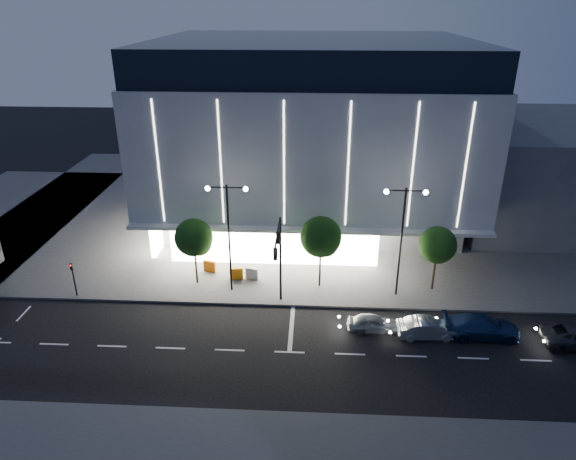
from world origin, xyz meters
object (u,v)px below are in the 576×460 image
(car_third, at_px, (482,327))
(barrier_d, at_px, (252,274))
(traffic_mast, at_px, (279,251))
(street_lamp_west, at_px, (228,223))
(ped_signal_far, at_px, (73,276))
(car_lead, at_px, (373,323))
(tree_left, at_px, (194,239))
(barrier_c, at_px, (236,274))
(barrier_a, at_px, (210,266))
(tree_mid, at_px, (321,239))
(street_lamp_east, at_px, (403,227))
(car_second, at_px, (427,328))
(tree_right, at_px, (438,247))

(car_third, distance_m, barrier_d, 18.04)
(traffic_mast, bearing_deg, street_lamp_west, 146.35)
(ped_signal_far, height_order, car_lead, ped_signal_far)
(tree_left, distance_m, barrier_c, 4.64)
(barrier_a, bearing_deg, street_lamp_west, -34.11)
(ped_signal_far, xyz_separation_m, barrier_d, (13.43, 3.32, -1.24))
(barrier_d, bearing_deg, barrier_a, -178.11)
(traffic_mast, xyz_separation_m, tree_mid, (3.03, 3.68, -0.69))
(ped_signal_far, bearing_deg, street_lamp_east, 3.44)
(tree_left, relative_size, barrier_c, 5.20)
(traffic_mast, relative_size, barrier_c, 6.43)
(tree_left, relative_size, car_third, 1.09)
(tree_left, xyz_separation_m, barrier_c, (3.10, 0.71, -3.38))
(tree_left, xyz_separation_m, barrier_a, (0.68, 1.85, -3.38))
(tree_mid, xyz_separation_m, car_third, (11.11, -6.01, -3.57))
(car_lead, distance_m, car_third, 7.42)
(street_lamp_west, distance_m, car_lead, 12.88)
(barrier_a, xyz_separation_m, barrier_d, (3.73, -1.05, 0.00))
(barrier_a, bearing_deg, barrier_c, -7.96)
(barrier_a, bearing_deg, tree_left, -92.86)
(tree_mid, relative_size, car_lead, 1.71)
(car_lead, height_order, barrier_a, car_lead)
(car_third, distance_m, barrier_a, 21.89)
(ped_signal_far, xyz_separation_m, car_third, (30.14, -3.49, -1.12))
(street_lamp_west, bearing_deg, barrier_a, 128.69)
(street_lamp_east, height_order, tree_left, street_lamp_east)
(street_lamp_east, xyz_separation_m, barrier_d, (-11.57, 1.82, -5.31))
(tree_left, bearing_deg, barrier_a, 69.94)
(barrier_c, bearing_deg, barrier_d, -4.64)
(traffic_mast, relative_size, car_third, 1.34)
(tree_mid, relative_size, car_third, 1.17)
(tree_left, bearing_deg, barrier_c, 12.89)
(car_second, height_order, barrier_a, car_second)
(street_lamp_west, relative_size, tree_right, 1.63)
(car_second, relative_size, barrier_c, 3.77)
(traffic_mast, xyz_separation_m, car_second, (10.39, -2.61, -4.34))
(tree_left, distance_m, car_lead, 15.25)
(street_lamp_west, xyz_separation_m, car_second, (14.39, -5.27, -5.27))
(barrier_a, height_order, barrier_c, same)
(street_lamp_east, height_order, barrier_d, street_lamp_east)
(street_lamp_west, height_order, tree_right, street_lamp_west)
(tree_mid, xyz_separation_m, tree_right, (9.00, -0.00, -0.45))
(ped_signal_far, bearing_deg, tree_left, 15.61)
(street_lamp_east, relative_size, barrier_d, 8.18)
(street_lamp_west, relative_size, street_lamp_east, 1.00)
(ped_signal_far, bearing_deg, traffic_mast, -4.15)
(tree_mid, height_order, car_lead, tree_mid)
(traffic_mast, height_order, barrier_a, traffic_mast)
(car_lead, height_order, car_second, car_second)
(tree_right, bearing_deg, barrier_a, 174.24)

